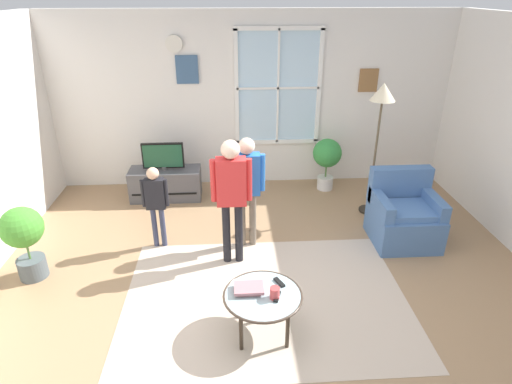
% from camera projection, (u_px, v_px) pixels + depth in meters
% --- Properties ---
extents(ground_plane, '(6.57, 6.42, 0.02)m').
position_uv_depth(ground_plane, '(269.00, 298.00, 4.33)').
color(ground_plane, '#9E7A56').
extents(back_wall, '(5.97, 0.17, 2.61)m').
position_uv_depth(back_wall, '(253.00, 101.00, 6.42)').
color(back_wall, silver).
rests_on(back_wall, ground_plane).
extents(area_rug, '(2.85, 2.09, 0.01)m').
position_uv_depth(area_rug, '(266.00, 298.00, 4.32)').
color(area_rug, '#C6B29E').
rests_on(area_rug, ground_plane).
extents(tv_stand, '(1.03, 0.42, 0.46)m').
position_uv_depth(tv_stand, '(166.00, 184.00, 6.29)').
color(tv_stand, '#4C4C51').
rests_on(tv_stand, ground_plane).
extents(television, '(0.60, 0.08, 0.41)m').
position_uv_depth(television, '(163.00, 156.00, 6.09)').
color(television, '#4C4C4C').
rests_on(television, tv_stand).
extents(armchair, '(0.76, 0.74, 0.87)m').
position_uv_depth(armchair, '(404.00, 216.00, 5.20)').
color(armchair, '#476B9E').
rests_on(armchair, ground_plane).
extents(coffee_table, '(0.71, 0.71, 0.43)m').
position_uv_depth(coffee_table, '(263.00, 297.00, 3.73)').
color(coffee_table, '#99B2B7').
rests_on(coffee_table, ground_plane).
extents(book_stack, '(0.26, 0.18, 0.05)m').
position_uv_depth(book_stack, '(249.00, 289.00, 3.75)').
color(book_stack, '#A26F72').
rests_on(book_stack, coffee_table).
extents(cup, '(0.09, 0.09, 0.11)m').
position_uv_depth(cup, '(275.00, 293.00, 3.66)').
color(cup, '#BF3F3F').
rests_on(cup, coffee_table).
extents(remote_near_books, '(0.08, 0.15, 0.02)m').
position_uv_depth(remote_near_books, '(277.00, 297.00, 3.68)').
color(remote_near_books, black).
rests_on(remote_near_books, coffee_table).
extents(remote_near_cup, '(0.10, 0.14, 0.02)m').
position_uv_depth(remote_near_cup, '(279.00, 282.00, 3.86)').
color(remote_near_cup, black).
rests_on(remote_near_cup, coffee_table).
extents(person_black_shirt, '(0.31, 0.14, 1.03)m').
position_uv_depth(person_black_shirt, '(155.00, 198.00, 4.93)').
color(person_black_shirt, '#333851').
rests_on(person_black_shirt, ground_plane).
extents(person_red_shirt, '(0.44, 0.20, 1.47)m').
position_uv_depth(person_red_shirt, '(231.00, 189.00, 4.52)').
color(person_red_shirt, black).
rests_on(person_red_shirt, ground_plane).
extents(person_blue_shirt, '(0.41, 0.19, 1.37)m').
position_uv_depth(person_blue_shirt, '(247.00, 181.00, 4.86)').
color(person_blue_shirt, '#726656').
rests_on(person_blue_shirt, ground_plane).
extents(potted_plant_by_window, '(0.44, 0.44, 0.81)m').
position_uv_depth(potted_plant_by_window, '(327.00, 157.00, 6.45)').
color(potted_plant_by_window, silver).
rests_on(potted_plant_by_window, ground_plane).
extents(potted_plant_corner, '(0.43, 0.43, 0.84)m').
position_uv_depth(potted_plant_corner, '(24.00, 235.00, 4.43)').
color(potted_plant_corner, '#4C565B').
rests_on(potted_plant_corner, ground_plane).
extents(floor_lamp, '(0.32, 0.32, 1.80)m').
position_uv_depth(floor_lamp, '(381.00, 106.00, 5.36)').
color(floor_lamp, black).
rests_on(floor_lamp, ground_plane).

